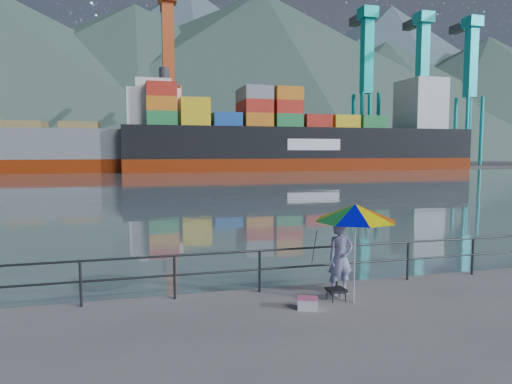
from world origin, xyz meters
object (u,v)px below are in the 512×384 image
(cooler_bag, at_px, (308,304))
(container_ship, at_px, (311,138))
(beach_umbrella, at_px, (355,213))
(bulk_carrier, at_px, (57,147))
(fisherman, at_px, (340,258))

(cooler_bag, distance_m, container_ship, 78.75)
(beach_umbrella, height_order, bulk_carrier, bulk_carrier)
(container_ship, bearing_deg, fisherman, -111.27)
(cooler_bag, relative_size, bulk_carrier, 0.01)
(beach_umbrella, bearing_deg, fisherman, 92.00)
(container_ship, bearing_deg, cooler_bag, -111.82)
(beach_umbrella, distance_m, bulk_carrier, 76.52)
(beach_umbrella, bearing_deg, bulk_carrier, 103.05)
(fisherman, relative_size, cooler_bag, 4.27)
(cooler_bag, xyz_separation_m, container_ship, (29.20, 72.91, 5.67))
(beach_umbrella, bearing_deg, cooler_bag, -172.97)
(beach_umbrella, xyz_separation_m, container_ship, (28.05, 72.77, 3.77))
(beach_umbrella, distance_m, cooler_bag, 2.22)
(bulk_carrier, bearing_deg, container_ship, -2.21)
(beach_umbrella, relative_size, bulk_carrier, 0.04)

